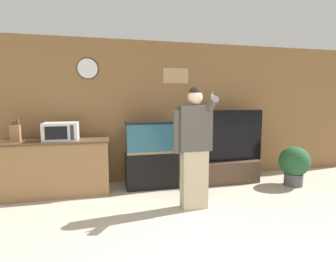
% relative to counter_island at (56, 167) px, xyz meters
% --- Properties ---
extents(wall_back_paneled, '(10.00, 0.08, 2.60)m').
position_rel_counter_island_xyz_m(wall_back_paneled, '(1.63, 0.43, 0.86)').
color(wall_back_paneled, olive).
rests_on(wall_back_paneled, ground_plane).
extents(counter_island, '(1.70, 0.60, 0.89)m').
position_rel_counter_island_xyz_m(counter_island, '(0.00, 0.00, 0.00)').
color(counter_island, olive).
rests_on(counter_island, ground_plane).
extents(microwave, '(0.52, 0.38, 0.28)m').
position_rel_counter_island_xyz_m(microwave, '(0.11, -0.05, 0.59)').
color(microwave, silver).
rests_on(microwave, counter_island).
extents(knife_block, '(0.14, 0.10, 0.36)m').
position_rel_counter_island_xyz_m(knife_block, '(-0.56, -0.00, 0.58)').
color(knife_block, olive).
rests_on(knife_block, counter_island).
extents(aquarium_on_stand, '(0.89, 0.37, 1.16)m').
position_rel_counter_island_xyz_m(aquarium_on_stand, '(1.56, -0.03, 0.13)').
color(aquarium_on_stand, black).
rests_on(aquarium_on_stand, ground_plane).
extents(tv_on_stand, '(1.40, 0.40, 1.35)m').
position_rel_counter_island_xyz_m(tv_on_stand, '(2.98, -0.08, -0.06)').
color(tv_on_stand, '#4C3828').
rests_on(tv_on_stand, ground_plane).
extents(person_standing, '(0.54, 0.41, 1.71)m').
position_rel_counter_island_xyz_m(person_standing, '(1.99, -1.04, 0.44)').
color(person_standing, '#BCAD89').
rests_on(person_standing, ground_plane).
extents(potted_plant, '(0.53, 0.53, 0.71)m').
position_rel_counter_island_xyz_m(potted_plant, '(4.06, -0.53, -0.05)').
color(potted_plant, '#4C4C51').
rests_on(potted_plant, ground_plane).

